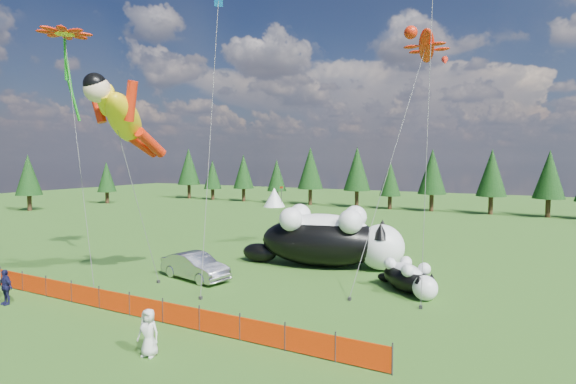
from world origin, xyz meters
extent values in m
plane|color=#103A0A|center=(0.00, 0.00, 0.00)|extent=(160.00, 160.00, 0.00)
cylinder|color=#262626|center=(-11.00, -3.00, 0.55)|extent=(0.06, 0.06, 1.10)
cylinder|color=#262626|center=(-9.00, -3.00, 0.55)|extent=(0.06, 0.06, 1.10)
cylinder|color=#262626|center=(-7.00, -3.00, 0.55)|extent=(0.06, 0.06, 1.10)
cylinder|color=#262626|center=(-5.00, -3.00, 0.55)|extent=(0.06, 0.06, 1.10)
cylinder|color=#262626|center=(-3.00, -3.00, 0.55)|extent=(0.06, 0.06, 1.10)
cylinder|color=#262626|center=(-1.00, -3.00, 0.55)|extent=(0.06, 0.06, 1.10)
cylinder|color=#262626|center=(1.00, -3.00, 0.55)|extent=(0.06, 0.06, 1.10)
cylinder|color=#262626|center=(3.00, -3.00, 0.55)|extent=(0.06, 0.06, 1.10)
cylinder|color=#262626|center=(5.00, -3.00, 0.55)|extent=(0.06, 0.06, 1.10)
cylinder|color=#262626|center=(7.00, -3.00, 0.55)|extent=(0.06, 0.06, 1.10)
cylinder|color=#262626|center=(9.00, -3.00, 0.55)|extent=(0.06, 0.06, 1.10)
cylinder|color=#262626|center=(11.00, -3.00, 0.55)|extent=(0.06, 0.06, 1.10)
cube|color=red|center=(-10.00, -3.00, 0.50)|extent=(2.00, 0.04, 0.90)
cube|color=red|center=(-8.00, -3.00, 0.50)|extent=(2.00, 0.04, 0.90)
cube|color=red|center=(-6.00, -3.00, 0.50)|extent=(2.00, 0.04, 0.90)
cube|color=red|center=(-4.00, -3.00, 0.50)|extent=(2.00, 0.04, 0.90)
cube|color=red|center=(-2.00, -3.00, 0.50)|extent=(2.00, 0.04, 0.90)
cube|color=red|center=(0.00, -3.00, 0.50)|extent=(2.00, 0.04, 0.90)
cube|color=red|center=(2.00, -3.00, 0.50)|extent=(2.00, 0.04, 0.90)
cube|color=red|center=(4.00, -3.00, 0.50)|extent=(2.00, 0.04, 0.90)
cube|color=red|center=(6.00, -3.00, 0.50)|extent=(2.00, 0.04, 0.90)
cube|color=red|center=(8.00, -3.00, 0.50)|extent=(2.00, 0.04, 0.90)
cube|color=red|center=(10.00, -3.00, 0.50)|extent=(2.00, 0.04, 0.90)
ellipsoid|color=black|center=(2.92, 9.75, 1.64)|extent=(8.85, 5.51, 3.29)
ellipsoid|color=white|center=(2.92, 9.75, 2.47)|extent=(6.66, 4.01, 2.01)
sphere|color=white|center=(6.66, 10.57, 1.46)|extent=(2.92, 2.92, 2.92)
sphere|color=#EF5D87|center=(7.88, 10.84, 1.46)|extent=(0.41, 0.41, 0.41)
ellipsoid|color=black|center=(-1.37, 8.80, 0.64)|extent=(2.77, 1.80, 1.28)
cone|color=black|center=(6.85, 9.72, 2.63)|extent=(1.02, 1.02, 1.02)
cone|color=black|center=(6.47, 11.43, 2.63)|extent=(1.02, 1.02, 1.02)
sphere|color=white|center=(4.62, 11.34, 3.20)|extent=(1.53, 1.53, 1.53)
sphere|color=white|center=(5.13, 9.02, 3.20)|extent=(1.53, 1.53, 1.53)
sphere|color=white|center=(0.88, 10.51, 3.20)|extent=(1.53, 1.53, 1.53)
sphere|color=white|center=(1.39, 8.20, 3.20)|extent=(1.53, 1.53, 1.53)
ellipsoid|color=black|center=(9.18, 6.62, 0.71)|extent=(3.72, 3.60, 1.41)
ellipsoid|color=white|center=(9.18, 6.62, 1.06)|extent=(2.76, 2.67, 0.86)
sphere|color=white|center=(10.39, 5.51, 0.63)|extent=(1.26, 1.26, 1.26)
sphere|color=#EF5D87|center=(10.78, 5.15, 0.63)|extent=(0.18, 0.18, 0.18)
ellipsoid|color=black|center=(7.79, 7.90, 0.27)|extent=(1.18, 1.15, 0.55)
cone|color=black|center=(10.14, 5.23, 1.13)|extent=(0.44, 0.44, 0.44)
cone|color=black|center=(10.65, 5.79, 1.13)|extent=(0.44, 0.44, 0.44)
sphere|color=white|center=(10.16, 6.42, 1.37)|extent=(0.66, 0.66, 0.66)
sphere|color=white|center=(9.47, 5.66, 1.37)|extent=(0.66, 0.66, 0.66)
sphere|color=white|center=(8.94, 7.53, 1.37)|extent=(0.66, 0.66, 0.66)
sphere|color=white|center=(8.25, 6.78, 1.37)|extent=(0.66, 0.66, 0.66)
imported|color=#B6B5BA|center=(-2.39, 3.24, 0.77)|extent=(4.89, 2.54, 1.53)
imported|color=#16173D|center=(-7.54, -4.73, 0.87)|extent=(1.02, 0.53, 1.73)
imported|color=silver|center=(2.88, -5.69, 0.87)|extent=(0.93, 0.69, 1.73)
cylinder|color=#595959|center=(-3.86, 0.64, 4.66)|extent=(0.03, 0.03, 9.22)
cube|color=#262626|center=(-3.70, 1.58, 0.08)|extent=(0.15, 0.15, 0.16)
cylinder|color=#595959|center=(7.93, 8.13, 7.17)|extent=(0.03, 0.03, 16.66)
cube|color=#262626|center=(7.05, 3.73, 0.08)|extent=(0.15, 0.15, 0.16)
cylinder|color=#595959|center=(-8.00, -0.09, 7.42)|extent=(0.03, 0.03, 15.44)
cube|color=#262626|center=(-5.65, -1.19, 0.08)|extent=(0.15, 0.15, 0.16)
cube|color=#198A19|center=(-10.34, 1.02, 11.87)|extent=(0.23, 0.23, 4.97)
cylinder|color=#595959|center=(-0.97, 3.01, 8.44)|extent=(0.03, 0.03, 17.62)
cube|color=#262626|center=(0.35, 0.33, 0.08)|extent=(0.15, 0.15, 0.16)
cylinder|color=#595959|center=(10.16, 6.62, 10.92)|extent=(0.03, 0.03, 22.12)
cube|color=#262626|center=(10.47, 4.12, 0.08)|extent=(0.15, 0.15, 0.16)
camera|label=1|loc=(14.66, -17.18, 7.10)|focal=28.00mm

